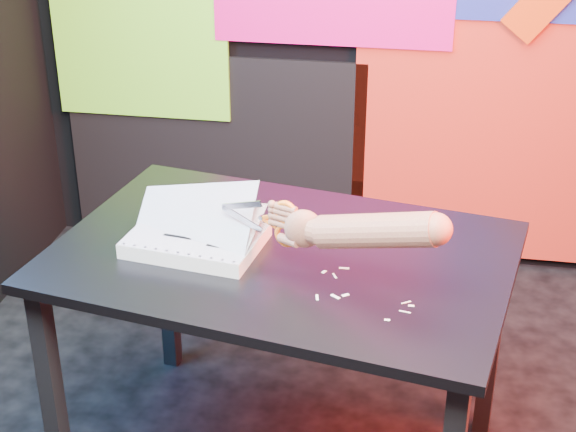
# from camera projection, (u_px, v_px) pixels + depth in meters

# --- Properties ---
(room) EXTENTS (3.01, 3.01, 2.71)m
(room) POSITION_uv_depth(u_px,v_px,m) (363.00, 52.00, 2.02)
(room) COLOR black
(room) RESTS_ON ground
(backdrop) EXTENTS (2.88, 0.05, 2.08)m
(backdrop) POSITION_uv_depth(u_px,v_px,m) (410.00, 46.00, 3.47)
(backdrop) COLOR red
(backdrop) RESTS_ON ground
(work_table) EXTENTS (1.36, 1.03, 0.75)m
(work_table) POSITION_uv_depth(u_px,v_px,m) (282.00, 279.00, 2.45)
(work_table) COLOR black
(work_table) RESTS_ON ground
(printout_stack) EXTENTS (0.39, 0.31, 0.19)m
(printout_stack) POSITION_uv_depth(u_px,v_px,m) (196.00, 239.00, 2.42)
(printout_stack) COLOR white
(printout_stack) RESTS_ON work_table
(scissors) EXTENTS (0.22, 0.09, 0.13)m
(scissors) POSITION_uv_depth(u_px,v_px,m) (281.00, 223.00, 2.29)
(scissors) COLOR #B2B5BF
(scissors) RESTS_ON printout_stack
(hand_forearm) EXTENTS (0.46, 0.21, 0.19)m
(hand_forearm) POSITION_uv_depth(u_px,v_px,m) (363.00, 230.00, 2.16)
(hand_forearm) COLOR #A76E44
(hand_forearm) RESTS_ON work_table
(paper_clippings) EXTENTS (0.25, 0.24, 0.00)m
(paper_clippings) POSITION_uv_depth(u_px,v_px,m) (354.00, 292.00, 2.22)
(paper_clippings) COLOR white
(paper_clippings) RESTS_ON work_table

